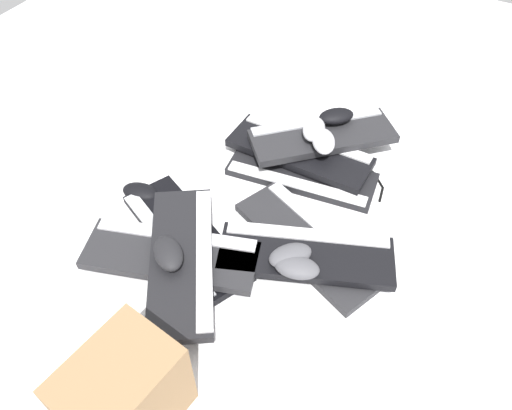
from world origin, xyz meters
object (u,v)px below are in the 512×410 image
keyboard_2 (308,242)px  mouse_4 (168,253)px  keyboard_0 (301,175)px  keyboard_5 (306,254)px  keyboard_3 (171,254)px  mouse_2 (297,267)px  mouse_0 (337,116)px  cardboard_box (125,394)px  keyboard_1 (185,237)px  mouse_3 (323,141)px  keyboard_7 (322,135)px  mouse_5 (290,255)px  mouse_1 (141,192)px  mouse_6 (314,129)px  keyboard_6 (300,151)px  keyboard_4 (183,259)px

keyboard_2 → mouse_4: bearing=135.4°
keyboard_0 → keyboard_5: keyboard_5 is taller
keyboard_3 → mouse_2: bearing=-73.5°
mouse_0 → cardboard_box: 0.99m
keyboard_1 → cardboard_box: (-0.44, -0.16, 0.10)m
keyboard_5 → mouse_0: mouse_0 is taller
mouse_3 → keyboard_3: bearing=131.7°
keyboard_7 → mouse_5: 0.47m
mouse_0 → mouse_3: same height
mouse_1 → mouse_4: mouse_4 is taller
keyboard_3 → keyboard_5: bearing=-61.7°
cardboard_box → keyboard_3: bearing=22.6°
keyboard_1 → mouse_3: size_ratio=4.20×
keyboard_2 → mouse_1: size_ratio=4.21×
keyboard_3 → keyboard_7: (0.57, -0.17, 0.03)m
mouse_0 → mouse_6: 0.10m
mouse_0 → mouse_2: mouse_0 is taller
keyboard_6 → mouse_2: mouse_2 is taller
keyboard_0 → keyboard_7: size_ratio=1.07×
mouse_2 → mouse_5: size_ratio=1.00×
mouse_0 → keyboard_3: bearing=30.5°
mouse_0 → keyboard_5: bearing=60.5°
mouse_2 → mouse_4: mouse_4 is taller
keyboard_5 → mouse_3: bearing=17.2°
mouse_1 → mouse_2: 0.53m
keyboard_6 → mouse_1: 0.49m
keyboard_5 → mouse_4: mouse_4 is taller
keyboard_3 → mouse_6: (0.55, -0.15, 0.07)m
keyboard_7 → keyboard_1: bearing=159.4°
keyboard_4 → mouse_1: keyboard_4 is taller
keyboard_4 → mouse_0: (0.65, -0.14, 0.04)m
mouse_2 → cardboard_box: bearing=55.8°
keyboard_7 → keyboard_3: bearing=163.8°
keyboard_1 → mouse_0: 0.60m
keyboard_0 → keyboard_4: (-0.46, 0.11, 0.06)m
mouse_1 → mouse_6: size_ratio=1.00×
keyboard_1 → mouse_4: size_ratio=4.20×
keyboard_1 → mouse_5: bearing=-83.7°
keyboard_3 → keyboard_6: same height
mouse_3 → mouse_5: 0.41m
keyboard_2 → keyboard_4: size_ratio=1.03×
keyboard_2 → keyboard_4: keyboard_4 is taller
keyboard_2 → keyboard_7: 0.38m
keyboard_5 → mouse_4: (-0.20, 0.27, 0.07)m
keyboard_0 → keyboard_6: size_ratio=1.03×
keyboard_0 → mouse_1: (-0.29, 0.38, 0.01)m
keyboard_0 → mouse_1: size_ratio=4.14×
keyboard_4 → mouse_6: (0.56, -0.10, 0.04)m
keyboard_3 → keyboard_7: keyboard_7 is taller
mouse_1 → mouse_5: 0.50m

